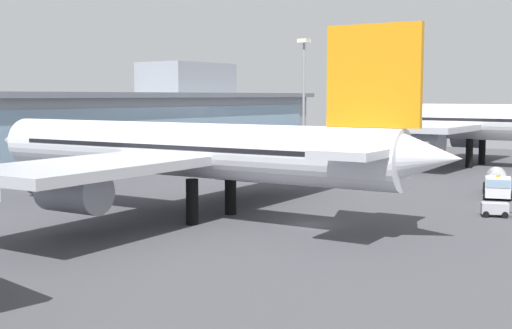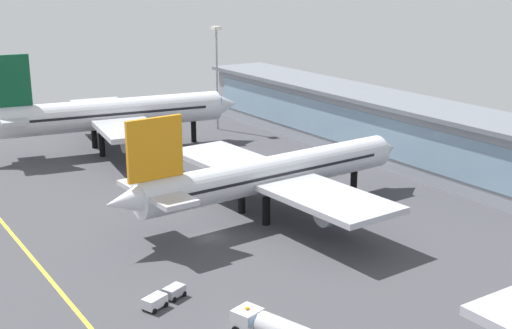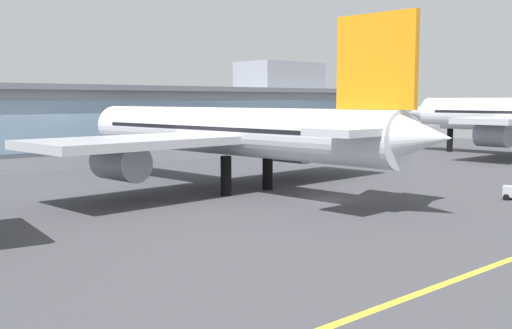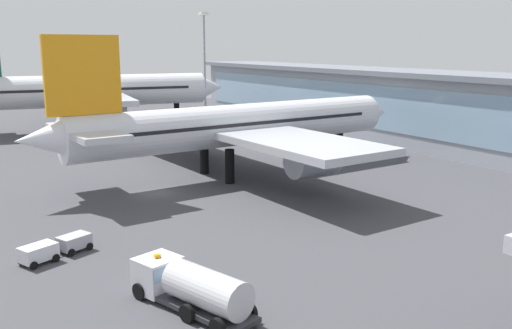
{
  "view_description": "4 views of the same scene",
  "coord_description": "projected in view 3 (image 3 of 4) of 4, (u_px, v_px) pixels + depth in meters",
  "views": [
    {
      "loc": [
        -51.11,
        -29.82,
        11.26
      ],
      "look_at": [
        1.1,
        6.64,
        4.85
      ],
      "focal_mm": 48.06,
      "sensor_mm": 36.0,
      "label": 1
    },
    {
      "loc": [
        76.23,
        -42.01,
        34.84
      ],
      "look_at": [
        -7.62,
        12.48,
        6.37
      ],
      "focal_mm": 48.57,
      "sensor_mm": 36.0,
      "label": 2
    },
    {
      "loc": [
        -44.24,
        -38.64,
        9.59
      ],
      "look_at": [
        -3.06,
        7.15,
        3.09
      ],
      "focal_mm": 43.11,
      "sensor_mm": 36.0,
      "label": 3
    },
    {
      "loc": [
        56.32,
        -21.32,
        15.75
      ],
      "look_at": [
        9.5,
        7.05,
        4.11
      ],
      "focal_mm": 39.42,
      "sensor_mm": 36.0,
      "label": 4
    }
  ],
  "objects": [
    {
      "name": "airliner_near_right",
      "position": [
        228.0,
        133.0,
        65.26
      ],
      "size": [
        43.49,
        51.46,
        16.8
      ],
      "rotation": [
        0.0,
        0.0,
        1.63
      ],
      "color": "black",
      "rests_on": "ground"
    },
    {
      "name": "terminal_building",
      "position": [
        104.0,
        121.0,
        95.03
      ],
      "size": [
        142.03,
        14.0,
        16.96
      ],
      "color": "#9399A3",
      "rests_on": "ground"
    },
    {
      "name": "ground_plane",
      "position": [
        329.0,
        200.0,
        59.0
      ],
      "size": [
        194.64,
        194.64,
        0.0
      ],
      "primitive_type": "plane",
      "color": "#424247"
    },
    {
      "name": "apron_light_mast_centre",
      "position": [
        385.0,
        76.0,
        115.31
      ],
      "size": [
        1.8,
        1.8,
        21.03
      ],
      "color": "gray",
      "rests_on": "ground"
    }
  ]
}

